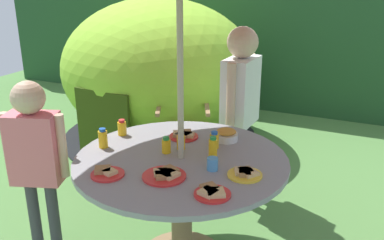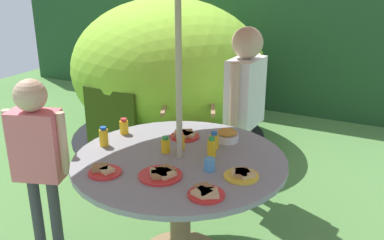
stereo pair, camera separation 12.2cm
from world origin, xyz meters
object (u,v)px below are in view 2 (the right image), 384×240
(dome_tent, at_px, (168,70))
(child_in_pink_shirt, at_px, (37,146))
(plate_front_edge, at_px, (185,135))
(plate_back_edge, at_px, (161,174))
(garden_table, at_px, (180,182))
(wooden_chair, at_px, (189,118))
(child_in_white_shirt, at_px, (245,93))
(juice_bottle_mid_left, at_px, (104,137))
(juice_bottle_mid_right, at_px, (166,145))
(snack_bowl, at_px, (227,136))
(juice_bottle_center_back, at_px, (181,141))
(juice_bottle_near_left, at_px, (214,141))
(cup_near, at_px, (209,164))
(plate_far_left, at_px, (206,193))
(plate_far_right, at_px, (242,175))
(juice_bottle_spot_a, at_px, (212,148))
(juice_bottle_center_front, at_px, (124,127))
(plate_near_right, at_px, (104,171))

(dome_tent, bearing_deg, child_in_pink_shirt, -77.75)
(plate_front_edge, bearing_deg, plate_back_edge, -75.13)
(garden_table, xyz_separation_m, child_in_pink_shirt, (-0.86, -0.29, 0.19))
(wooden_chair, height_order, child_in_white_shirt, child_in_white_shirt)
(dome_tent, bearing_deg, juice_bottle_mid_left, -67.42)
(child_in_white_shirt, distance_m, juice_bottle_mid_right, 0.96)
(snack_bowl, xyz_separation_m, juice_bottle_center_back, (-0.21, -0.25, 0.01))
(child_in_white_shirt, height_order, juice_bottle_near_left, child_in_white_shirt)
(cup_near, bearing_deg, plate_far_left, -69.15)
(child_in_pink_shirt, xyz_separation_m, plate_back_edge, (0.88, 0.03, -0.01))
(plate_far_right, xyz_separation_m, cup_near, (-0.19, -0.00, 0.02))
(juice_bottle_center_back, xyz_separation_m, juice_bottle_spot_a, (0.22, -0.03, 0.01))
(garden_table, bearing_deg, juice_bottle_center_front, 161.74)
(plate_back_edge, relative_size, juice_bottle_center_front, 2.20)
(wooden_chair, distance_m, plate_back_edge, 1.58)
(child_in_pink_shirt, height_order, juice_bottle_mid_left, child_in_pink_shirt)
(juice_bottle_near_left, bearing_deg, garden_table, -120.46)
(garden_table, relative_size, dome_tent, 0.55)
(cup_near, bearing_deg, child_in_pink_shirt, -168.60)
(plate_far_left, distance_m, juice_bottle_spot_a, 0.46)
(plate_front_edge, height_order, juice_bottle_spot_a, juice_bottle_spot_a)
(child_in_white_shirt, relative_size, plate_back_edge, 5.81)
(garden_table, height_order, snack_bowl, snack_bowl)
(garden_table, relative_size, plate_front_edge, 6.62)
(plate_near_right, bearing_deg, cup_near, 30.09)
(garden_table, xyz_separation_m, snack_bowl, (0.16, 0.37, 0.20))
(wooden_chair, bearing_deg, juice_bottle_near_left, -79.94)
(wooden_chair, xyz_separation_m, juice_bottle_center_back, (0.49, -1.08, 0.26))
(wooden_chair, bearing_deg, plate_front_edge, -89.25)
(child_in_pink_shirt, distance_m, juice_bottle_spot_a, 1.09)
(garden_table, bearing_deg, juice_bottle_near_left, 59.54)
(plate_back_edge, bearing_deg, juice_bottle_center_front, 141.79)
(plate_near_right, distance_m, cup_near, 0.59)
(dome_tent, distance_m, plate_near_right, 2.43)
(plate_front_edge, relative_size, cup_near, 2.66)
(plate_far_right, bearing_deg, child_in_white_shirt, 109.39)
(wooden_chair, height_order, juice_bottle_spot_a, wooden_chair)
(plate_near_right, bearing_deg, snack_bowl, 59.45)
(wooden_chair, distance_m, plate_front_edge, 1.01)
(plate_far_right, relative_size, cup_near, 2.64)
(child_in_white_shirt, height_order, plate_front_edge, child_in_white_shirt)
(child_in_white_shirt, xyz_separation_m, juice_bottle_center_back, (-0.11, -0.85, -0.11))
(garden_table, distance_m, juice_bottle_center_front, 0.59)
(juice_bottle_center_front, xyz_separation_m, juice_bottle_mid_left, (0.01, -0.23, 0.01))
(child_in_pink_shirt, relative_size, juice_bottle_center_front, 10.87)
(plate_back_edge, bearing_deg, child_in_pink_shirt, -177.84)
(garden_table, bearing_deg, child_in_pink_shirt, -161.13)
(plate_back_edge, bearing_deg, child_in_white_shirt, 88.65)
(child_in_pink_shirt, relative_size, cup_near, 16.29)
(dome_tent, distance_m, child_in_white_shirt, 1.54)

